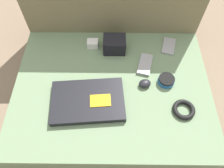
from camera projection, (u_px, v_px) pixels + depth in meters
ground_plane at (112, 101)px, 1.14m from camera, size 8.00×8.00×0.00m
couch_seat at (112, 94)px, 1.08m from camera, size 0.92×0.70×0.15m
couch_backrest at (113, 1)px, 1.15m from camera, size 0.92×0.20×0.56m
laptop at (88, 101)px, 0.96m from camera, size 0.34×0.24×0.03m
computer_mouse at (145, 84)px, 1.01m from camera, size 0.07×0.06×0.03m
speaker_puck at (166, 80)px, 1.02m from camera, size 0.08×0.08×0.03m
phone_silver at (169, 46)px, 1.15m from camera, size 0.09×0.12×0.01m
phone_black at (145, 64)px, 1.08m from camera, size 0.09×0.14×0.01m
camera_pouch at (114, 44)px, 1.11m from camera, size 0.11×0.09×0.08m
charger_brick at (93, 44)px, 1.14m from camera, size 0.06×0.05×0.04m
cable_coil at (184, 110)px, 0.95m from camera, size 0.10×0.10×0.02m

